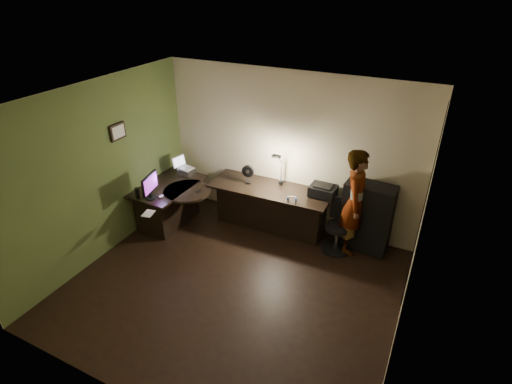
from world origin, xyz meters
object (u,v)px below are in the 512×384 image
at_px(desk_left, 170,204).
at_px(monitor, 150,190).
at_px(desk_right, 269,208).
at_px(office_chair, 338,227).
at_px(cabinet, 367,217).
at_px(person, 356,202).

xyz_separation_m(desk_left, monitor, (0.03, -0.48, 0.53)).
bearing_deg(desk_right, office_chair, -6.75).
relative_size(cabinet, monitor, 2.49).
relative_size(desk_left, desk_right, 0.63).
bearing_deg(cabinet, desk_left, -162.57).
distance_m(desk_right, person, 1.53).
bearing_deg(monitor, desk_left, 81.03).
xyz_separation_m(monitor, person, (3.08, 1.13, -0.03)).
distance_m(desk_right, office_chair, 1.26).
xyz_separation_m(desk_left, office_chair, (2.91, 0.52, 0.06)).
bearing_deg(office_chair, monitor, -167.09).
bearing_deg(office_chair, desk_left, -176.14).
xyz_separation_m(cabinet, person, (-0.18, -0.14, 0.30)).
xyz_separation_m(office_chair, person, (0.20, 0.12, 0.44)).
relative_size(desk_left, person, 0.75).
height_order(desk_right, person, person).
bearing_deg(desk_left, person, 12.87).
relative_size(desk_left, office_chair, 1.51).
xyz_separation_m(desk_right, cabinet, (1.63, 0.15, 0.18)).
relative_size(cabinet, office_chair, 1.33).
bearing_deg(cabinet, monitor, -154.75).
relative_size(cabinet, person, 0.66).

